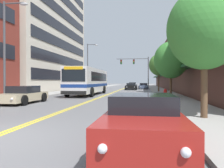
{
  "coord_description": "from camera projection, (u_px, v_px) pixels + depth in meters",
  "views": [
    {
      "loc": [
        4.26,
        -5.6,
        1.59
      ],
      "look_at": [
        -0.61,
        28.12,
        1.16
      ],
      "focal_mm": 35.0,
      "sensor_mm": 36.0,
      "label": 1
    }
  ],
  "objects": [
    {
      "name": "car_black_moving_third",
      "position": [
        131.0,
        87.0,
        41.15
      ],
      "size": [
        2.2,
        4.46,
        1.24
      ],
      "color": "black",
      "rests_on": "ground_plane"
    },
    {
      "name": "street_tree_right_far",
      "position": [
        159.0,
        65.0,
        31.61
      ],
      "size": [
        2.82,
        2.82,
        5.38
      ],
      "color": "brown",
      "rests_on": "sidewalk_right"
    },
    {
      "name": "centre_line",
      "position": [
        122.0,
        89.0,
        42.79
      ],
      "size": [
        0.34,
        106.0,
        0.01
      ],
      "color": "yellow",
      "rests_on": "ground_plane"
    },
    {
      "name": "office_tower_left",
      "position": [
        30.0,
        24.0,
        36.64
      ],
      "size": [
        12.08,
        23.71,
        22.54
      ],
      "color": "beige",
      "rests_on": "ground_plane"
    },
    {
      "name": "car_red_parked_right_foreground",
      "position": [
        143.0,
        121.0,
        5.43
      ],
      "size": [
        2.05,
        4.36,
        1.26
      ],
      "color": "maroon",
      "rests_on": "ground_plane"
    },
    {
      "name": "ground_plane",
      "position": [
        122.0,
        89.0,
        42.79
      ],
      "size": [
        240.0,
        240.0,
        0.0
      ],
      "primitive_type": "plane",
      "color": "slate"
    },
    {
      "name": "city_bus",
      "position": [
        89.0,
        80.0,
        25.83
      ],
      "size": [
        2.86,
        11.34,
        3.01
      ],
      "color": "silver",
      "rests_on": "ground_plane"
    },
    {
      "name": "fire_hydrant",
      "position": [
        165.0,
        94.0,
        17.06
      ],
      "size": [
        0.34,
        0.26,
        0.87
      ],
      "color": "red",
      "rests_on": "sidewalk_right"
    },
    {
      "name": "car_charcoal_moving_lead",
      "position": [
        133.0,
        86.0,
        49.08
      ],
      "size": [
        1.98,
        4.2,
        1.34
      ],
      "color": "#232328",
      "rests_on": "ground_plane"
    },
    {
      "name": "car_beige_parked_left_mid",
      "position": [
        23.0,
        95.0,
        15.79
      ],
      "size": [
        2.13,
        4.68,
        1.26
      ],
      "color": "#BCAD89",
      "rests_on": "ground_plane"
    },
    {
      "name": "street_tree_right_near",
      "position": [
        204.0,
        29.0,
        8.67
      ],
      "size": [
        2.96,
        2.96,
        5.16
      ],
      "color": "brown",
      "rests_on": "sidewalk_right"
    },
    {
      "name": "street_lamp_left_far",
      "position": [
        89.0,
        63.0,
        37.61
      ],
      "size": [
        1.87,
        0.28,
        8.06
      ],
      "color": "#47474C",
      "rests_on": "ground_plane"
    },
    {
      "name": "car_slate_blue_parked_right_mid",
      "position": [
        144.0,
        86.0,
        45.47
      ],
      "size": [
        2.05,
        4.46,
        1.22
      ],
      "color": "#475675",
      "rests_on": "ground_plane"
    },
    {
      "name": "storefront_row_right",
      "position": [
        188.0,
        64.0,
        40.93
      ],
      "size": [
        9.1,
        68.0,
        9.6
      ],
      "color": "brown",
      "rests_on": "ground_plane"
    },
    {
      "name": "car_dark_grey_moving_second",
      "position": [
        133.0,
        85.0,
        64.01
      ],
      "size": [
        2.04,
        4.58,
        1.2
      ],
      "color": "#38383D",
      "rests_on": "ground_plane"
    },
    {
      "name": "sidewalk_right",
      "position": [
        157.0,
        89.0,
        41.8
      ],
      "size": [
        2.84,
        106.0,
        0.14
      ],
      "color": "#9E9B96",
      "rests_on": "ground_plane"
    },
    {
      "name": "car_white_parked_left_near",
      "position": [
        92.0,
        87.0,
        37.12
      ],
      "size": [
        2.19,
        4.66,
        1.14
      ],
      "color": "white",
      "rests_on": "ground_plane"
    },
    {
      "name": "street_tree_right_mid",
      "position": [
        171.0,
        60.0,
        20.6
      ],
      "size": [
        3.17,
        3.17,
        5.21
      ],
      "color": "brown",
      "rests_on": "sidewalk_right"
    },
    {
      "name": "street_lamp_left_near",
      "position": [
        8.0,
        43.0,
        15.08
      ],
      "size": [
        1.84,
        0.28,
        7.11
      ],
      "color": "#47474C",
      "rests_on": "ground_plane"
    },
    {
      "name": "sidewalk_left",
      "position": [
        87.0,
        89.0,
        43.78
      ],
      "size": [
        2.84,
        106.0,
        0.14
      ],
      "color": "#9E9B96",
      "rests_on": "ground_plane"
    },
    {
      "name": "traffic_signal_mast",
      "position": [
        137.0,
        66.0,
        43.38
      ],
      "size": [
        6.43,
        0.38,
        6.43
      ],
      "color": "#47474C",
      "rests_on": "ground_plane"
    }
  ]
}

